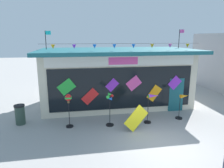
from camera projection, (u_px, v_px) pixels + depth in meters
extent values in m
plane|color=#9E9B99|center=(164.00, 146.00, 8.32)|extent=(80.00, 80.00, 0.00)
cube|color=beige|center=(116.00, 78.00, 13.39)|extent=(9.04, 4.03, 3.43)
cube|color=#195660|center=(118.00, 51.00, 12.50)|extent=(9.44, 5.04, 0.20)
cube|color=white|center=(123.00, 61.00, 11.11)|extent=(8.31, 0.08, 0.58)
cube|color=#EA4CA3|center=(123.00, 61.00, 11.08)|extent=(1.63, 0.04, 0.40)
cube|color=black|center=(123.00, 88.00, 11.47)|extent=(8.13, 0.06, 2.37)
cube|color=#195660|center=(176.00, 95.00, 12.13)|extent=(0.90, 0.07, 2.00)
cube|color=green|center=(66.00, 87.00, 10.84)|extent=(1.02, 0.03, 0.97)
cube|color=red|center=(90.00, 96.00, 11.18)|extent=(0.99, 0.03, 0.97)
cube|color=purple|center=(112.00, 85.00, 11.25)|extent=(0.78, 0.03, 0.78)
cube|color=#EA4CA3|center=(134.00, 83.00, 11.45)|extent=(0.95, 0.03, 0.92)
cube|color=orange|center=(154.00, 93.00, 11.80)|extent=(0.93, 0.03, 1.03)
cube|color=purple|center=(175.00, 83.00, 11.88)|extent=(0.86, 0.03, 0.87)
cylinder|color=black|center=(124.00, 44.00, 10.75)|extent=(8.68, 0.01, 0.01)
cone|color=orange|center=(53.00, 47.00, 10.17)|extent=(0.20, 0.20, 0.22)
cone|color=purple|center=(74.00, 47.00, 10.34)|extent=(0.20, 0.20, 0.22)
cone|color=blue|center=(95.00, 46.00, 10.52)|extent=(0.20, 0.20, 0.22)
cone|color=blue|center=(114.00, 46.00, 10.69)|extent=(0.20, 0.20, 0.22)
cone|color=blue|center=(133.00, 46.00, 10.86)|extent=(0.20, 0.20, 0.22)
cone|color=orange|center=(152.00, 46.00, 11.04)|extent=(0.20, 0.20, 0.22)
cone|color=#EA4CA3|center=(170.00, 46.00, 11.21)|extent=(0.20, 0.20, 0.22)
cone|color=orange|center=(187.00, 46.00, 11.38)|extent=(0.20, 0.20, 0.22)
cylinder|color=black|center=(46.00, 40.00, 12.13)|extent=(0.04, 0.04, 1.09)
cube|color=#19B7BC|center=(48.00, 33.00, 12.06)|extent=(0.32, 0.02, 0.22)
cylinder|color=black|center=(179.00, 39.00, 13.54)|extent=(0.04, 0.04, 1.22)
cube|color=#EA4CA3|center=(182.00, 31.00, 13.45)|extent=(0.32, 0.02, 0.22)
cylinder|color=black|center=(70.00, 126.00, 10.12)|extent=(0.36, 0.36, 0.06)
cylinder|color=black|center=(69.00, 114.00, 9.98)|extent=(0.03, 0.03, 1.36)
sphere|color=red|center=(68.00, 98.00, 9.79)|extent=(0.32, 0.32, 0.32)
cube|color=green|center=(68.00, 98.00, 9.79)|extent=(0.32, 0.32, 0.07)
cube|color=brown|center=(68.00, 102.00, 9.84)|extent=(0.10, 0.10, 0.10)
cylinder|color=black|center=(110.00, 125.00, 10.29)|extent=(0.39, 0.39, 0.06)
cylinder|color=black|center=(110.00, 111.00, 10.12)|extent=(0.03, 0.03, 1.53)
cylinder|color=black|center=(110.00, 97.00, 9.91)|extent=(0.06, 0.04, 0.06)
cone|color=red|center=(112.00, 96.00, 9.93)|extent=(0.16, 0.17, 0.16)
cone|color=green|center=(110.00, 94.00, 9.89)|extent=(0.17, 0.16, 0.16)
cone|color=green|center=(108.00, 97.00, 9.89)|extent=(0.16, 0.17, 0.16)
cone|color=blue|center=(110.00, 99.00, 9.94)|extent=(0.17, 0.16, 0.16)
cylinder|color=black|center=(147.00, 122.00, 10.61)|extent=(0.37, 0.37, 0.06)
cylinder|color=black|center=(148.00, 110.00, 10.46)|extent=(0.03, 0.03, 1.44)
cone|color=purple|center=(154.00, 96.00, 10.34)|extent=(0.56, 0.22, 0.19)
cylinder|color=green|center=(148.00, 96.00, 10.30)|extent=(0.03, 0.16, 0.16)
cylinder|color=black|center=(179.00, 118.00, 11.15)|extent=(0.37, 0.37, 0.06)
cylinder|color=black|center=(179.00, 108.00, 11.01)|extent=(0.03, 0.03, 1.28)
cone|color=orange|center=(185.00, 96.00, 10.91)|extent=(0.51, 0.29, 0.20)
cylinder|color=orange|center=(180.00, 96.00, 10.87)|extent=(0.03, 0.16, 0.16)
cylinder|color=#2D4238|center=(20.00, 115.00, 10.37)|extent=(0.48, 0.48, 0.94)
cylinder|color=black|center=(19.00, 106.00, 10.25)|extent=(0.52, 0.52, 0.08)
cube|color=yellow|center=(136.00, 118.00, 9.59)|extent=(1.26, 0.27, 1.26)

